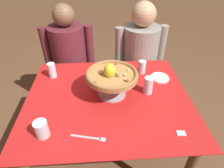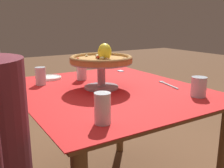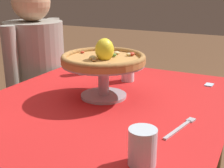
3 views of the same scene
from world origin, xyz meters
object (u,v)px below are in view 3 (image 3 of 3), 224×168
Objects in this scene: water_glass_side_right at (128,70)px; sugar_packet at (209,85)px; pizza_stand at (104,75)px; side_plate at (110,69)px; dinner_fork at (182,127)px; diner_right at (38,85)px; pizza at (104,58)px; water_glass_back_right at (83,66)px; water_glass_front_left at (142,149)px.

sugar_packet is at bearing -73.70° from water_glass_side_right.
pizza_stand reaches higher than side_plate.
dinner_fork is 0.16× the size of diner_right.
side_plate is at bearing 45.33° from dinner_fork.
water_glass_side_right is at bearing 0.85° from pizza.
water_glass_side_right is (-0.01, -0.27, 0.01)m from water_glass_back_right.
diner_right reaches higher than water_glass_back_right.
water_glass_side_right is (0.67, 0.34, 0.01)m from water_glass_front_left.
pizza is at bearing -126.87° from pizza_stand.
pizza_stand is 2.28× the size of side_plate.
pizza_stand is 0.53m from water_glass_front_left.
pizza_stand is 0.08m from pizza.
diner_right is at bearing 80.91° from water_glass_back_right.
diner_right reaches higher than pizza.
sugar_packet is at bearing -45.58° from pizza_stand.
water_glass_back_right is at bearing 45.38° from pizza_stand.
dinner_fork is (-0.40, -0.38, -0.05)m from water_glass_side_right.
pizza is 0.40m from water_glass_back_right.
water_glass_back_right is 0.27m from water_glass_side_right.
water_glass_front_left is 0.79× the size of water_glass_side_right.
diner_right reaches higher than water_glass_side_right.
water_glass_back_right is 0.17m from side_plate.
dinner_fork is (-0.41, -0.65, -0.04)m from water_glass_back_right.
pizza_stand is at bearing 39.45° from water_glass_front_left.
pizza is at bearing 39.41° from water_glass_front_left.
water_glass_front_left reaches higher than dinner_fork.
side_plate is 0.55m from sugar_packet.
side_plate is (0.14, 0.17, -0.05)m from water_glass_side_right.
pizza reaches higher than pizza_stand.
water_glass_front_left is at bearing -140.55° from pizza_stand.
pizza is 3.28× the size of water_glass_back_right.
pizza_stand reaches higher than sugar_packet.
water_glass_side_right reaches higher than dinner_fork.
pizza reaches higher than dinner_fork.
water_glass_back_right is (0.27, 0.27, -0.13)m from pizza.
water_glass_front_left reaches higher than sugar_packet.
pizza_stand is 0.41m from dinner_fork.
sugar_packet is (0.78, -0.04, -0.04)m from water_glass_front_left.
pizza reaches higher than water_glass_front_left.
pizza is 1.77× the size of dinner_fork.
water_glass_side_right is at bearing -128.98° from side_plate.
pizza_stand is 0.29× the size of diner_right.
sugar_packet is at bearing -3.02° from water_glass_front_left.
water_glass_back_right is 0.83× the size of water_glass_side_right.
pizza_stand is at bearing -179.47° from water_glass_side_right.
side_plate is 0.13× the size of diner_right.
side_plate is 0.51m from diner_right.
water_glass_front_left is 0.27m from dinner_fork.
side_plate is at bearing 51.02° from water_glass_side_right.
pizza is at bearing -134.58° from water_glass_back_right.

